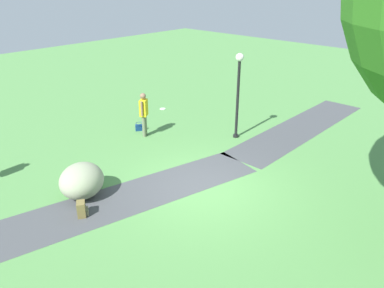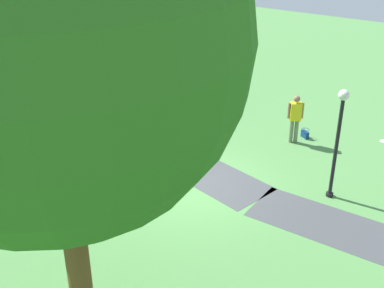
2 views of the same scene
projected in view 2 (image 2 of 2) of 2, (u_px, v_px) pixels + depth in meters
name	position (u px, v px, depth m)	size (l,w,h in m)	color
ground_plane	(191.00, 184.00, 14.21)	(48.00, 48.00, 0.00)	#518A48
footpath_segment_mid	(164.00, 150.00, 16.08)	(8.17, 3.43, 0.01)	#44464A
footpath_segment_far	(69.00, 83.00, 21.91)	(7.80, 5.32, 0.01)	#44464A
large_shade_tree	(49.00, 41.00, 6.95)	(5.82, 5.82, 8.46)	brown
lamp_post	(338.00, 132.00, 12.78)	(0.28, 0.28, 3.09)	black
lawn_boulder	(165.00, 123.00, 16.94)	(1.77, 1.75, 0.92)	gray
woman_with_handbag	(295.00, 116.00, 16.22)	(0.44, 0.40, 1.65)	#647153
man_near_boulder	(171.00, 77.00, 19.71)	(0.42, 0.43, 1.64)	beige
handbag_on_grass	(305.00, 134.00, 16.89)	(0.38, 0.38, 0.31)	navy
backpack_by_boulder	(137.00, 134.00, 16.73)	(0.35, 0.34, 0.40)	brown
frisbee_on_grass	(384.00, 141.00, 16.67)	(0.26, 0.26, 0.02)	white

